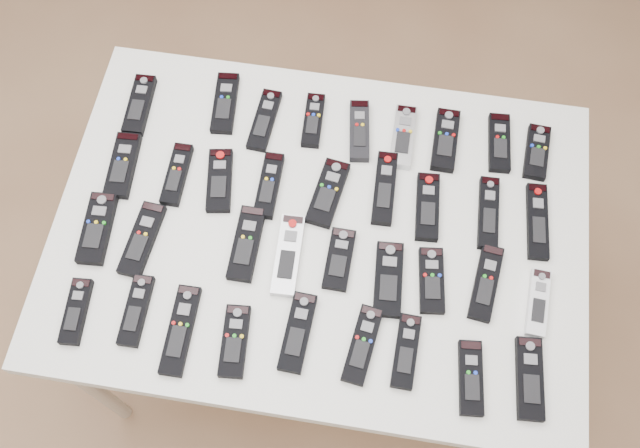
# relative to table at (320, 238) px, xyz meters

# --- Properties ---
(ground) EXTENTS (4.00, 4.00, 0.00)m
(ground) POSITION_rel_table_xyz_m (0.03, 0.03, -0.72)
(ground) COLOR #906549
(ground) RESTS_ON ground
(table) EXTENTS (1.25, 0.88, 0.78)m
(table) POSITION_rel_table_xyz_m (0.00, 0.00, 0.00)
(table) COLOR white
(table) RESTS_ON ground
(remote_0) EXTENTS (0.06, 0.17, 0.02)m
(remote_0) POSITION_rel_table_xyz_m (-0.51, 0.26, 0.07)
(remote_0) COLOR black
(remote_0) RESTS_ON table
(remote_1) EXTENTS (0.07, 0.18, 0.02)m
(remote_1) POSITION_rel_table_xyz_m (-0.29, 0.30, 0.07)
(remote_1) COLOR black
(remote_1) RESTS_ON table
(remote_2) EXTENTS (0.06, 0.18, 0.02)m
(remote_2) POSITION_rel_table_xyz_m (-0.18, 0.27, 0.07)
(remote_2) COLOR black
(remote_2) RESTS_ON table
(remote_3) EXTENTS (0.05, 0.15, 0.02)m
(remote_3) POSITION_rel_table_xyz_m (-0.06, 0.29, 0.07)
(remote_3) COLOR black
(remote_3) RESTS_ON table
(remote_4) EXTENTS (0.07, 0.17, 0.02)m
(remote_4) POSITION_rel_table_xyz_m (0.06, 0.27, 0.07)
(remote_4) COLOR black
(remote_4) RESTS_ON table
(remote_5) EXTENTS (0.05, 0.17, 0.02)m
(remote_5) POSITION_rel_table_xyz_m (0.17, 0.27, 0.07)
(remote_5) COLOR #B7B7BC
(remote_5) RESTS_ON table
(remote_6) EXTENTS (0.06, 0.17, 0.02)m
(remote_6) POSITION_rel_table_xyz_m (0.27, 0.28, 0.07)
(remote_6) COLOR black
(remote_6) RESTS_ON table
(remote_7) EXTENTS (0.06, 0.16, 0.02)m
(remote_7) POSITION_rel_table_xyz_m (0.40, 0.29, 0.07)
(remote_7) COLOR black
(remote_7) RESTS_ON table
(remote_8) EXTENTS (0.06, 0.15, 0.02)m
(remote_8) POSITION_rel_table_xyz_m (0.50, 0.28, 0.07)
(remote_8) COLOR black
(remote_8) RESTS_ON table
(remote_9) EXTENTS (0.07, 0.18, 0.02)m
(remote_9) POSITION_rel_table_xyz_m (-0.50, 0.08, 0.07)
(remote_9) COLOR black
(remote_9) RESTS_ON table
(remote_10) EXTENTS (0.05, 0.16, 0.02)m
(remote_10) POSITION_rel_table_xyz_m (-0.36, 0.08, 0.07)
(remote_10) COLOR black
(remote_10) RESTS_ON table
(remote_11) EXTENTS (0.08, 0.17, 0.02)m
(remote_11) POSITION_rel_table_xyz_m (-0.26, 0.08, 0.07)
(remote_11) COLOR black
(remote_11) RESTS_ON table
(remote_12) EXTENTS (0.05, 0.17, 0.02)m
(remote_12) POSITION_rel_table_xyz_m (-0.14, 0.09, 0.07)
(remote_12) COLOR black
(remote_12) RESTS_ON table
(remote_13) EXTENTS (0.09, 0.18, 0.02)m
(remote_13) POSITION_rel_table_xyz_m (0.01, 0.09, 0.07)
(remote_13) COLOR black
(remote_13) RESTS_ON table
(remote_14) EXTENTS (0.05, 0.19, 0.02)m
(remote_14) POSITION_rel_table_xyz_m (0.14, 0.12, 0.07)
(remote_14) COLOR black
(remote_14) RESTS_ON table
(remote_15) EXTENTS (0.06, 0.17, 0.02)m
(remote_15) POSITION_rel_table_xyz_m (0.24, 0.09, 0.07)
(remote_15) COLOR black
(remote_15) RESTS_ON table
(remote_16) EXTENTS (0.05, 0.19, 0.02)m
(remote_16) POSITION_rel_table_xyz_m (0.39, 0.10, 0.07)
(remote_16) COLOR black
(remote_16) RESTS_ON table
(remote_17) EXTENTS (0.06, 0.20, 0.02)m
(remote_17) POSITION_rel_table_xyz_m (0.50, 0.09, 0.07)
(remote_17) COLOR black
(remote_17) RESTS_ON table
(remote_18) EXTENTS (0.07, 0.18, 0.02)m
(remote_18) POSITION_rel_table_xyz_m (-0.51, -0.09, 0.07)
(remote_18) COLOR black
(remote_18) RESTS_ON table
(remote_19) EXTENTS (0.07, 0.19, 0.02)m
(remote_19) POSITION_rel_table_xyz_m (-0.40, -0.10, 0.07)
(remote_19) COLOR black
(remote_19) RESTS_ON table
(remote_20) EXTENTS (0.06, 0.18, 0.02)m
(remote_20) POSITION_rel_table_xyz_m (-0.16, -0.07, 0.07)
(remote_20) COLOR black
(remote_20) RESTS_ON table
(remote_21) EXTENTS (0.06, 0.20, 0.02)m
(remote_21) POSITION_rel_table_xyz_m (-0.06, -0.08, 0.07)
(remote_21) COLOR #B7B7BC
(remote_21) RESTS_ON table
(remote_22) EXTENTS (0.06, 0.15, 0.02)m
(remote_22) POSITION_rel_table_xyz_m (0.06, -0.08, 0.07)
(remote_22) COLOR black
(remote_22) RESTS_ON table
(remote_23) EXTENTS (0.07, 0.18, 0.02)m
(remote_23) POSITION_rel_table_xyz_m (0.17, -0.11, 0.07)
(remote_23) COLOR black
(remote_23) RESTS_ON table
(remote_24) EXTENTS (0.07, 0.16, 0.02)m
(remote_24) POSITION_rel_table_xyz_m (0.27, -0.09, 0.07)
(remote_24) COLOR black
(remote_24) RESTS_ON table
(remote_25) EXTENTS (0.07, 0.19, 0.02)m
(remote_25) POSITION_rel_table_xyz_m (0.39, -0.08, 0.07)
(remote_25) COLOR black
(remote_25) RESTS_ON table
(remote_26) EXTENTS (0.05, 0.16, 0.02)m
(remote_26) POSITION_rel_table_xyz_m (0.51, -0.11, 0.07)
(remote_26) COLOR silver
(remote_26) RESTS_ON table
(remote_27) EXTENTS (0.06, 0.15, 0.02)m
(remote_27) POSITION_rel_table_xyz_m (-0.50, -0.29, 0.07)
(remote_27) COLOR black
(remote_27) RESTS_ON table
(remote_28) EXTENTS (0.05, 0.16, 0.02)m
(remote_28) POSITION_rel_table_xyz_m (-0.37, -0.27, 0.07)
(remote_28) COLOR black
(remote_28) RESTS_ON table
(remote_29) EXTENTS (0.05, 0.20, 0.02)m
(remote_29) POSITION_rel_table_xyz_m (-0.26, -0.30, 0.07)
(remote_29) COLOR black
(remote_29) RESTS_ON table
(remote_30) EXTENTS (0.07, 0.16, 0.02)m
(remote_30) POSITION_rel_table_xyz_m (-0.14, -0.30, 0.07)
(remote_30) COLOR black
(remote_30) RESTS_ON table
(remote_31) EXTENTS (0.06, 0.18, 0.02)m
(remote_31) POSITION_rel_table_xyz_m (-0.01, -0.26, 0.07)
(remote_31) COLOR black
(remote_31) RESTS_ON table
(remote_32) EXTENTS (0.07, 0.18, 0.02)m
(remote_32) POSITION_rel_table_xyz_m (0.14, -0.27, 0.07)
(remote_32) COLOR black
(remote_32) RESTS_ON table
(remote_33) EXTENTS (0.05, 0.16, 0.02)m
(remote_33) POSITION_rel_table_xyz_m (0.23, -0.27, 0.07)
(remote_33) COLOR black
(remote_33) RESTS_ON table
(remote_34) EXTENTS (0.06, 0.16, 0.02)m
(remote_34) POSITION_rel_table_xyz_m (0.37, -0.30, 0.07)
(remote_34) COLOR black
(remote_34) RESTS_ON table
(remote_35) EXTENTS (0.07, 0.18, 0.02)m
(remote_35) POSITION_rel_table_xyz_m (0.50, -0.28, 0.07)
(remote_35) COLOR black
(remote_35) RESTS_ON table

